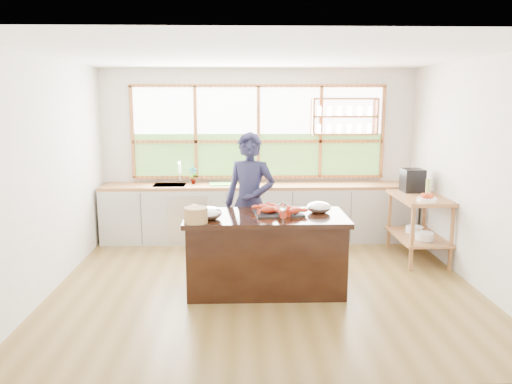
{
  "coord_description": "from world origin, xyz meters",
  "views": [
    {
      "loc": [
        -0.29,
        -5.78,
        2.2
      ],
      "look_at": [
        -0.1,
        0.15,
        1.11
      ],
      "focal_mm": 35.0,
      "sensor_mm": 36.0,
      "label": 1
    }
  ],
  "objects_px": {
    "wicker_basket": "(196,215)",
    "espresso_machine": "(412,180)",
    "cook": "(250,203)",
    "island": "(266,253)"
  },
  "relations": [
    {
      "from": "wicker_basket",
      "to": "island",
      "type": "bearing_deg",
      "value": 22.73
    },
    {
      "from": "island",
      "to": "espresso_machine",
      "type": "xyz_separation_m",
      "value": [
        2.19,
        1.44,
        0.61
      ]
    },
    {
      "from": "cook",
      "to": "wicker_basket",
      "type": "height_order",
      "value": "cook"
    },
    {
      "from": "cook",
      "to": "espresso_machine",
      "type": "xyz_separation_m",
      "value": [
        2.36,
        0.79,
        0.16
      ]
    },
    {
      "from": "wicker_basket",
      "to": "espresso_machine",
      "type": "bearing_deg",
      "value": 30.78
    },
    {
      "from": "espresso_machine",
      "to": "wicker_basket",
      "type": "relative_size",
      "value": 1.27
    },
    {
      "from": "cook",
      "to": "espresso_machine",
      "type": "distance_m",
      "value": 2.49
    },
    {
      "from": "island",
      "to": "wicker_basket",
      "type": "distance_m",
      "value": 0.99
    },
    {
      "from": "cook",
      "to": "espresso_machine",
      "type": "height_order",
      "value": "cook"
    },
    {
      "from": "island",
      "to": "wicker_basket",
      "type": "relative_size",
      "value": 7.15
    }
  ]
}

